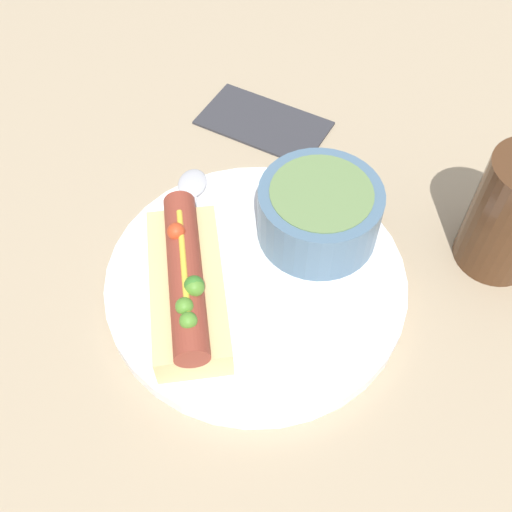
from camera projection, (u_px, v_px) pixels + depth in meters
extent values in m
plane|color=tan|center=(256.00, 286.00, 0.55)|extent=(4.00, 4.00, 0.00)
cylinder|color=white|center=(256.00, 281.00, 0.54)|extent=(0.27, 0.27, 0.02)
cube|color=#E5C17F|center=(188.00, 289.00, 0.51)|extent=(0.17, 0.12, 0.03)
cylinder|color=brown|center=(185.00, 273.00, 0.49)|extent=(0.16, 0.09, 0.03)
sphere|color=#518C2D|center=(194.00, 287.00, 0.47)|extent=(0.02, 0.02, 0.02)
sphere|color=#518C2D|center=(188.00, 321.00, 0.45)|extent=(0.01, 0.01, 0.01)
sphere|color=#387A28|center=(194.00, 286.00, 0.47)|extent=(0.02, 0.02, 0.02)
sphere|color=#518C2D|center=(184.00, 306.00, 0.46)|extent=(0.01, 0.01, 0.01)
sphere|color=#C63F1E|center=(176.00, 232.00, 0.50)|extent=(0.02, 0.02, 0.02)
cylinder|color=gold|center=(184.00, 264.00, 0.48)|extent=(0.10, 0.05, 0.01)
cylinder|color=slate|center=(319.00, 213.00, 0.54)|extent=(0.11, 0.11, 0.06)
cylinder|color=#66844C|center=(321.00, 197.00, 0.53)|extent=(0.09, 0.09, 0.01)
cube|color=#B7B7BC|center=(181.00, 246.00, 0.55)|extent=(0.10, 0.08, 0.00)
ellipsoid|color=#B7B7BC|center=(196.00, 182.00, 0.60)|extent=(0.05, 0.05, 0.01)
cube|color=#333338|center=(264.00, 122.00, 0.68)|extent=(0.16, 0.14, 0.01)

